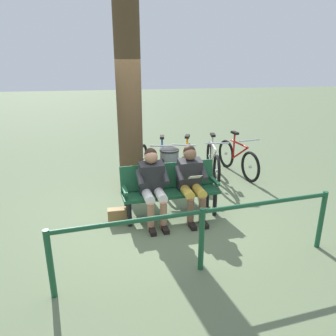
# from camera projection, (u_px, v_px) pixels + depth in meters

# --- Properties ---
(ground_plane) EXTENTS (40.00, 40.00, 0.00)m
(ground_plane) POSITION_uv_depth(u_px,v_px,m) (156.00, 217.00, 5.55)
(ground_plane) COLOR #566647
(bench) EXTENTS (1.64, 0.64, 0.87)m
(bench) POSITION_uv_depth(u_px,v_px,m) (170.00, 186.00, 5.51)
(bench) COLOR #194C2D
(bench) RESTS_ON ground
(person_reading) EXTENTS (0.52, 0.79, 1.20)m
(person_reading) POSITION_uv_depth(u_px,v_px,m) (191.00, 179.00, 5.38)
(person_reading) COLOR #262628
(person_reading) RESTS_ON ground
(person_companion) EXTENTS (0.52, 0.79, 1.20)m
(person_companion) POSITION_uv_depth(u_px,v_px,m) (153.00, 183.00, 5.23)
(person_companion) COLOR #262628
(person_companion) RESTS_ON ground
(handbag) EXTENTS (0.31, 0.15, 0.24)m
(handbag) POSITION_uv_depth(u_px,v_px,m) (117.00, 216.00, 5.34)
(handbag) COLOR olive
(handbag) RESTS_ON ground
(tree_trunk) EXTENTS (0.46, 0.46, 3.88)m
(tree_trunk) POSITION_uv_depth(u_px,v_px,m) (129.00, 92.00, 5.96)
(tree_trunk) COLOR #4C3823
(tree_trunk) RESTS_ON ground
(litter_bin) EXTENTS (0.39, 0.39, 0.81)m
(litter_bin) POSITION_uv_depth(u_px,v_px,m) (169.00, 169.00, 6.62)
(litter_bin) COLOR slate
(litter_bin) RESTS_ON ground
(bicycle_silver) EXTENTS (0.51, 1.66, 0.94)m
(bicycle_silver) POSITION_uv_depth(u_px,v_px,m) (237.00, 159.00, 7.41)
(bicycle_silver) COLOR black
(bicycle_silver) RESTS_ON ground
(bicycle_orange) EXTENTS (0.48, 1.67, 0.94)m
(bicycle_orange) POSITION_uv_depth(u_px,v_px,m) (213.00, 161.00, 7.22)
(bicycle_orange) COLOR black
(bicycle_orange) RESTS_ON ground
(bicycle_black) EXTENTS (0.67, 1.61, 0.94)m
(bicycle_black) POSITION_uv_depth(u_px,v_px,m) (186.00, 163.00, 7.09)
(bicycle_black) COLOR black
(bicycle_black) RESTS_ON ground
(bicycle_green) EXTENTS (0.48, 1.67, 0.94)m
(bicycle_green) POSITION_uv_depth(u_px,v_px,m) (162.00, 164.00, 7.04)
(bicycle_green) COLOR black
(bicycle_green) RESTS_ON ground
(bicycle_red) EXTENTS (0.68, 1.60, 0.94)m
(bicycle_red) POSITION_uv_depth(u_px,v_px,m) (137.00, 164.00, 7.02)
(bicycle_red) COLOR black
(bicycle_red) RESTS_ON ground
(railing_fence) EXTENTS (3.59, 0.54, 0.85)m
(railing_fence) POSITION_uv_depth(u_px,v_px,m) (202.00, 227.00, 4.03)
(railing_fence) COLOR #194C2D
(railing_fence) RESTS_ON ground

